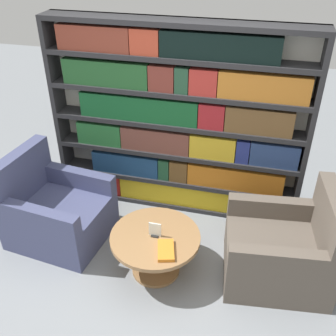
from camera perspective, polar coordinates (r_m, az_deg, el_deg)
ground_plane at (r=3.80m, az=-3.90°, el=-17.11°), size 14.00×14.00×0.00m
bookshelf at (r=4.20m, az=1.61°, el=6.45°), size 2.73×0.30×2.10m
armchair_left at (r=4.27m, az=-15.98°, el=-6.13°), size 1.02×0.92×0.94m
armchair_right at (r=3.83m, az=16.26°, el=-11.45°), size 1.02×0.92×0.94m
coffee_table at (r=3.72m, az=-1.84°, el=-11.22°), size 0.83×0.83×0.45m
table_sign at (r=3.59m, az=-1.89°, el=-9.06°), size 0.11×0.06×0.14m
stray_book at (r=3.47m, az=-0.31°, el=-11.85°), size 0.20×0.28×0.03m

